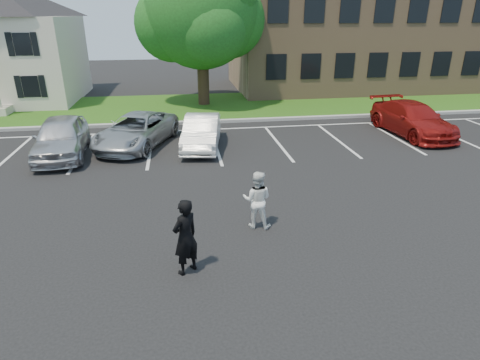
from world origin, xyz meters
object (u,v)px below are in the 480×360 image
(tree, at_px, (202,14))
(man_white_shirt, at_px, (257,200))
(car_white_sedan, at_px, (202,132))
(car_silver_west, at_px, (61,137))
(office_building, at_px, (379,30))
(man_black_suit, at_px, (185,237))
(car_silver_minivan, at_px, (137,130))
(car_red_compact, at_px, (412,119))

(tree, height_order, man_white_shirt, tree)
(tree, xyz_separation_m, car_white_sedan, (-0.78, -8.75, -4.67))
(car_silver_west, bearing_deg, car_white_sedan, -2.43)
(man_white_shirt, bearing_deg, car_silver_west, -28.36)
(office_building, xyz_separation_m, car_silver_west, (-20.24, -14.34, -3.38))
(man_black_suit, height_order, car_silver_minivan, man_black_suit)
(tree, bearing_deg, man_white_shirt, -89.21)
(office_building, xyz_separation_m, car_white_sedan, (-14.60, -14.10, -3.48))
(car_silver_west, bearing_deg, man_black_suit, -66.72)
(man_white_shirt, relative_size, car_white_sedan, 0.39)
(man_black_suit, distance_m, car_white_sedan, 9.08)
(tree, height_order, car_white_sedan, tree)
(car_silver_west, relative_size, car_white_sedan, 1.12)
(office_building, height_order, man_black_suit, office_building)
(office_building, xyz_separation_m, car_silver_minivan, (-17.37, -13.46, -3.47))
(office_building, height_order, car_red_compact, office_building)
(office_building, height_order, man_white_shirt, office_building)
(office_building, bearing_deg, car_white_sedan, -135.99)
(car_silver_minivan, bearing_deg, car_silver_west, -141.66)
(office_building, height_order, car_silver_minivan, office_building)
(man_black_suit, xyz_separation_m, man_white_shirt, (1.93, 1.80, -0.09))
(car_white_sedan, xyz_separation_m, car_red_compact, (10.01, 0.51, 0.07))
(tree, distance_m, man_white_shirt, 16.62)
(man_white_shirt, xyz_separation_m, car_white_sedan, (-1.00, 7.23, -0.12))
(car_white_sedan, distance_m, car_red_compact, 10.02)
(man_black_suit, bearing_deg, car_silver_minivan, -117.97)
(office_building, height_order, car_silver_west, office_building)
(man_white_shirt, distance_m, car_silver_minivan, 8.73)
(car_silver_west, xyz_separation_m, car_red_compact, (15.65, 0.76, -0.04))
(man_black_suit, xyz_separation_m, car_silver_minivan, (-1.84, 9.67, -0.20))
(man_black_suit, bearing_deg, car_red_compact, -177.64)
(tree, bearing_deg, car_white_sedan, -95.09)
(man_black_suit, relative_size, car_silver_minivan, 0.36)
(car_silver_minivan, xyz_separation_m, car_red_compact, (12.78, -0.13, 0.06))
(tree, bearing_deg, car_red_compact, -41.74)
(car_silver_west, distance_m, car_white_sedan, 5.65)
(car_silver_west, height_order, car_white_sedan, car_silver_west)
(car_silver_west, bearing_deg, office_building, 30.42)
(tree, height_order, man_black_suit, tree)
(man_black_suit, distance_m, man_white_shirt, 2.64)
(car_red_compact, bearing_deg, car_white_sedan, 178.69)
(office_building, xyz_separation_m, man_black_suit, (-15.53, -23.13, -3.27))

